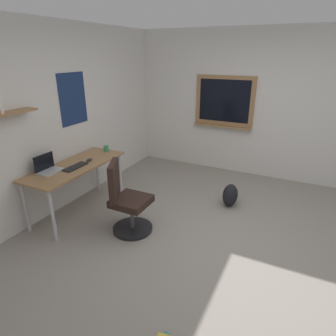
% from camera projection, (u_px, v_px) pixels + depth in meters
% --- Properties ---
extents(ground_plane, '(5.20, 5.20, 0.00)m').
position_uv_depth(ground_plane, '(219.00, 243.00, 3.59)').
color(ground_plane, gray).
rests_on(ground_plane, ground).
extents(wall_back, '(5.00, 0.30, 2.60)m').
position_uv_depth(wall_back, '(57.00, 119.00, 4.11)').
color(wall_back, silver).
rests_on(wall_back, ground).
extents(wall_right, '(0.22, 5.00, 2.60)m').
position_uv_depth(wall_right, '(263.00, 106.00, 5.15)').
color(wall_right, silver).
rests_on(wall_right, ground).
extents(desk, '(1.53, 0.59, 0.73)m').
position_uv_depth(desk, '(76.00, 170.00, 4.08)').
color(desk, '#997047').
rests_on(desk, ground).
extents(office_chair, '(0.54, 0.56, 0.95)m').
position_uv_depth(office_chair, '(126.00, 202.00, 3.70)').
color(office_chair, black).
rests_on(office_chair, ground).
extents(laptop, '(0.31, 0.21, 0.23)m').
position_uv_depth(laptop, '(48.00, 168.00, 3.80)').
color(laptop, '#ADAFB5').
rests_on(laptop, desk).
extents(keyboard, '(0.37, 0.13, 0.02)m').
position_uv_depth(keyboard, '(76.00, 167.00, 3.95)').
color(keyboard, black).
rests_on(keyboard, desk).
extents(computer_mouse, '(0.10, 0.06, 0.03)m').
position_uv_depth(computer_mouse, '(89.00, 160.00, 4.18)').
color(computer_mouse, '#262628').
rests_on(computer_mouse, desk).
extents(coffee_mug, '(0.08, 0.08, 0.09)m').
position_uv_depth(coffee_mug, '(106.00, 149.00, 4.58)').
color(coffee_mug, '#338C4C').
rests_on(coffee_mug, desk).
extents(backpack, '(0.32, 0.22, 0.34)m').
position_uv_depth(backpack, '(230.00, 195.00, 4.41)').
color(backpack, black).
rests_on(backpack, ground).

